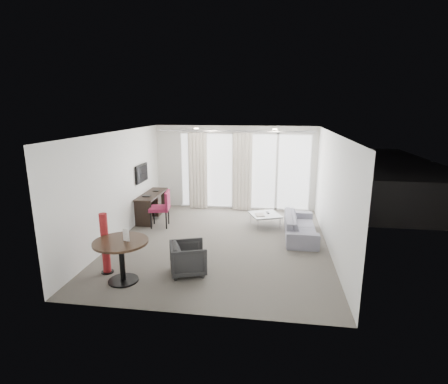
# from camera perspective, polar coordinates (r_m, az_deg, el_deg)

# --- Properties ---
(floor) EXTENTS (5.00, 6.00, 0.00)m
(floor) POSITION_cam_1_polar(r_m,az_deg,el_deg) (8.44, -0.59, -8.24)
(floor) COLOR #5A544C
(floor) RESTS_ON ground
(ceiling) EXTENTS (5.00, 6.00, 0.00)m
(ceiling) POSITION_cam_1_polar(r_m,az_deg,el_deg) (7.84, -0.64, 9.66)
(ceiling) COLOR white
(ceiling) RESTS_ON ground
(wall_left) EXTENTS (0.00, 6.00, 2.60)m
(wall_left) POSITION_cam_1_polar(r_m,az_deg,el_deg) (8.77, -16.97, 0.90)
(wall_left) COLOR silver
(wall_left) RESTS_ON ground
(wall_right) EXTENTS (0.00, 6.00, 2.60)m
(wall_right) POSITION_cam_1_polar(r_m,az_deg,el_deg) (8.05, 17.25, -0.23)
(wall_right) COLOR silver
(wall_right) RESTS_ON ground
(wall_front) EXTENTS (5.00, 0.00, 2.60)m
(wall_front) POSITION_cam_1_polar(r_m,az_deg,el_deg) (5.22, -5.71, -7.18)
(wall_front) COLOR silver
(wall_front) RESTS_ON ground
(window_panel) EXTENTS (4.00, 0.02, 2.38)m
(window_panel) POSITION_cam_1_polar(r_m,az_deg,el_deg) (10.93, 3.36, 3.40)
(window_panel) COLOR white
(window_panel) RESTS_ON ground
(window_frame) EXTENTS (4.10, 0.06, 2.44)m
(window_frame) POSITION_cam_1_polar(r_m,az_deg,el_deg) (10.91, 3.35, 3.38)
(window_frame) COLOR white
(window_frame) RESTS_ON ground
(curtain_left) EXTENTS (0.60, 0.20, 2.38)m
(curtain_left) POSITION_cam_1_polar(r_m,az_deg,el_deg) (10.98, -4.29, 3.44)
(curtain_left) COLOR beige
(curtain_left) RESTS_ON ground
(curtain_right) EXTENTS (0.60, 0.20, 2.38)m
(curtain_right) POSITION_cam_1_polar(r_m,az_deg,el_deg) (10.77, 3.01, 3.25)
(curtain_right) COLOR beige
(curtain_right) RESTS_ON ground
(curtain_track) EXTENTS (4.80, 0.04, 0.04)m
(curtain_track) POSITION_cam_1_polar(r_m,az_deg,el_deg) (10.64, 1.74, 9.92)
(curtain_track) COLOR #B2B2B7
(curtain_track) RESTS_ON ceiling
(downlight_a) EXTENTS (0.12, 0.12, 0.02)m
(downlight_a) POSITION_cam_1_polar(r_m,az_deg,el_deg) (9.58, -4.55, 10.30)
(downlight_a) COLOR #FFE0B2
(downlight_a) RESTS_ON ceiling
(downlight_b) EXTENTS (0.12, 0.12, 0.02)m
(downlight_b) POSITION_cam_1_polar(r_m,az_deg,el_deg) (9.35, 8.32, 10.12)
(downlight_b) COLOR #FFE0B2
(downlight_b) RESTS_ON ceiling
(desk) EXTENTS (0.49, 1.57, 0.74)m
(desk) POSITION_cam_1_polar(r_m,az_deg,el_deg) (10.30, -11.62, -2.26)
(desk) COLOR black
(desk) RESTS_ON floor
(tv) EXTENTS (0.05, 0.80, 0.50)m
(tv) POSITION_cam_1_polar(r_m,az_deg,el_deg) (10.05, -13.30, 3.00)
(tv) COLOR black
(tv) RESTS_ON wall_left
(desk_chair) EXTENTS (0.61, 0.58, 0.98)m
(desk_chair) POSITION_cam_1_polar(r_m,az_deg,el_deg) (9.53, -10.48, -2.73)
(desk_chair) COLOR maroon
(desk_chair) RESTS_ON floor
(round_table) EXTENTS (1.31, 1.31, 0.80)m
(round_table) POSITION_cam_1_polar(r_m,az_deg,el_deg) (6.80, -16.31, -10.80)
(round_table) COLOR #322014
(round_table) RESTS_ON floor
(menu_card) EXTENTS (0.13, 0.06, 0.23)m
(menu_card) POSITION_cam_1_polar(r_m,az_deg,el_deg) (6.65, -15.60, -8.32)
(menu_card) COLOR white
(menu_card) RESTS_ON round_table
(red_lamp) EXTENTS (0.26, 0.26, 1.20)m
(red_lamp) POSITION_cam_1_polar(r_m,az_deg,el_deg) (7.15, -18.83, -7.97)
(red_lamp) COLOR maroon
(red_lamp) RESTS_ON floor
(tub_armchair) EXTENTS (0.86, 0.85, 0.62)m
(tub_armchair) POSITION_cam_1_polar(r_m,az_deg,el_deg) (6.90, -5.86, -10.72)
(tub_armchair) COLOR #262627
(tub_armchair) RESTS_ON floor
(coffee_table) EXTENTS (0.97, 0.97, 0.34)m
(coffee_table) POSITION_cam_1_polar(r_m,az_deg,el_deg) (9.57, 6.69, -4.55)
(coffee_table) COLOR gray
(coffee_table) RESTS_ON floor
(remote) EXTENTS (0.11, 0.19, 0.02)m
(remote) POSITION_cam_1_polar(r_m,az_deg,el_deg) (9.63, 7.18, -3.26)
(remote) COLOR black
(remote) RESTS_ON coffee_table
(magazine) EXTENTS (0.28, 0.33, 0.02)m
(magazine) POSITION_cam_1_polar(r_m,az_deg,el_deg) (9.41, 5.90, -3.63)
(magazine) COLOR gray
(magazine) RESTS_ON coffee_table
(sofa) EXTENTS (0.74, 1.90, 0.56)m
(sofa) POSITION_cam_1_polar(r_m,az_deg,el_deg) (8.93, 12.38, -5.41)
(sofa) COLOR gray
(sofa) RESTS_ON floor
(terrace_slab) EXTENTS (5.60, 3.00, 0.12)m
(terrace_slab) POSITION_cam_1_polar(r_m,az_deg,el_deg) (12.68, 3.87, -0.99)
(terrace_slab) COLOR #4D4D50
(terrace_slab) RESTS_ON ground
(rattan_chair_a) EXTENTS (0.64, 0.64, 0.81)m
(rattan_chair_a) POSITION_cam_1_polar(r_m,az_deg,el_deg) (12.91, 4.69, 1.39)
(rattan_chair_a) COLOR brown
(rattan_chair_a) RESTS_ON terrace_slab
(rattan_chair_b) EXTENTS (0.68, 0.68, 0.81)m
(rattan_chair_b) POSITION_cam_1_polar(r_m,az_deg,el_deg) (12.90, 9.81, 1.21)
(rattan_chair_b) COLOR brown
(rattan_chair_b) RESTS_ON terrace_slab
(rattan_table) EXTENTS (0.60, 0.60, 0.48)m
(rattan_table) POSITION_cam_1_polar(r_m,az_deg,el_deg) (12.65, 8.92, 0.24)
(rattan_table) COLOR brown
(rattan_table) RESTS_ON terrace_slab
(balustrade) EXTENTS (5.50, 0.06, 1.05)m
(balustrade) POSITION_cam_1_polar(r_m,az_deg,el_deg) (13.96, 4.37, 2.73)
(balustrade) COLOR #B2B2B7
(balustrade) RESTS_ON terrace_slab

